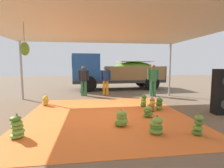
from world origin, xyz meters
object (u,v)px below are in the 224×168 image
worker_0 (84,79)px  banana_bunch_0 (46,101)px  banana_bunch_6 (159,104)px  speaker_stack (221,92)px  banana_bunch_1 (152,105)px  banana_bunch_5 (144,101)px  worker_1 (153,78)px  banana_bunch_8 (122,119)px  cargo_truck_main (116,72)px  banana_bunch_2 (198,126)px  banana_bunch_7 (148,112)px  banana_bunch_3 (156,126)px  banana_bunch_4 (17,128)px  worker_2 (106,78)px

worker_0 → banana_bunch_0: bearing=-123.6°
banana_bunch_6 → speaker_stack: size_ratio=0.31×
banana_bunch_1 → banana_bunch_6: bearing=25.8°
banana_bunch_5 → worker_1: bearing=61.2°
banana_bunch_0 → banana_bunch_1: (4.00, -1.43, 0.03)m
banana_bunch_8 → cargo_truck_main: (1.00, 7.49, 1.02)m
banana_bunch_2 → speaker_stack: size_ratio=0.36×
banana_bunch_7 → speaker_stack: 2.66m
banana_bunch_7 → banana_bunch_8: banana_bunch_8 is taller
cargo_truck_main → worker_1: bearing=-63.4°
banana_bunch_2 → banana_bunch_3: 0.96m
banana_bunch_0 → banana_bunch_5: bearing=-9.8°
banana_bunch_4 → worker_0: bearing=76.3°
banana_bunch_1 → banana_bunch_4: bearing=-155.0°
banana_bunch_7 → worker_0: 4.90m
cargo_truck_main → speaker_stack: bearing=-69.2°
banana_bunch_2 → worker_2: (-1.59, 6.01, 0.71)m
banana_bunch_0 → banana_bunch_1: 4.25m
banana_bunch_2 → banana_bunch_4: bearing=174.3°
banana_bunch_5 → cargo_truck_main: size_ratio=0.08×
banana_bunch_5 → worker_0: worker_0 is taller
banana_bunch_4 → worker_1: (5.05, 4.84, 0.75)m
banana_bunch_3 → worker_0: bearing=108.4°
banana_bunch_2 → banana_bunch_4: (-4.15, 0.41, 0.01)m
banana_bunch_2 → banana_bunch_4: size_ratio=0.97×
banana_bunch_7 → worker_1: 4.12m
banana_bunch_5 → banana_bunch_7: (-0.32, -1.42, -0.05)m
worker_0 → worker_2: (1.22, 0.13, 0.00)m
cargo_truck_main → worker_0: bearing=-130.8°
banana_bunch_4 → worker_0: worker_0 is taller
banana_bunch_6 → speaker_stack: speaker_stack is taller
banana_bunch_6 → banana_bunch_5: bearing=125.2°
worker_2 → worker_0: bearing=-174.1°
banana_bunch_7 → worker_0: (-2.13, 4.34, 0.77)m
banana_bunch_2 → banana_bunch_6: bearing=88.8°
banana_bunch_1 → banana_bunch_8: size_ratio=1.15×
banana_bunch_2 → banana_bunch_1: bearing=97.7°
banana_bunch_3 → worker_2: 5.85m
worker_0 → speaker_stack: bearing=-42.1°
banana_bunch_6 → banana_bunch_8: (-1.71, -1.50, -0.01)m
cargo_truck_main → worker_0: size_ratio=3.90×
banana_bunch_0 → banana_bunch_5: banana_bunch_5 is taller
banana_bunch_4 → cargo_truck_main: 8.75m
banana_bunch_6 → banana_bunch_8: bearing=-138.7°
banana_bunch_0 → banana_bunch_4: bearing=-87.3°
banana_bunch_2 → banana_bunch_6: size_ratio=1.16×
banana_bunch_1 → worker_0: 4.50m
banana_bunch_4 → worker_1: size_ratio=0.34×
banana_bunch_3 → worker_2: size_ratio=0.28×
banana_bunch_8 → banana_bunch_4: bearing=-169.4°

